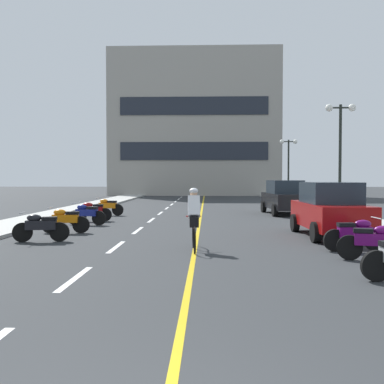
# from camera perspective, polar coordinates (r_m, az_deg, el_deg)

# --- Properties ---
(ground_plane) EXTENTS (140.00, 140.00, 0.00)m
(ground_plane) POSITION_cam_1_polar(r_m,az_deg,el_deg) (23.77, 0.53, -2.91)
(ground_plane) COLOR #2D3033
(curb_left) EXTENTS (2.40, 72.00, 0.12)m
(curb_left) POSITION_cam_1_polar(r_m,az_deg,el_deg) (27.86, -14.29, -2.14)
(curb_left) COLOR #A8A8A3
(curb_left) RESTS_ON ground
(curb_right) EXTENTS (2.40, 72.00, 0.12)m
(curb_right) POSITION_cam_1_polar(r_m,az_deg,el_deg) (27.56, 15.84, -2.19)
(curb_right) COLOR #A8A8A3
(curb_right) RESTS_ON ground
(lane_dash_1) EXTENTS (0.14, 2.20, 0.01)m
(lane_dash_1) POSITION_cam_1_polar(r_m,az_deg,el_deg) (9.28, -14.57, -10.51)
(lane_dash_1) COLOR silver
(lane_dash_1) RESTS_ON ground
(lane_dash_2) EXTENTS (0.14, 2.20, 0.01)m
(lane_dash_2) POSITION_cam_1_polar(r_m,az_deg,el_deg) (13.10, -9.55, -6.85)
(lane_dash_2) COLOR silver
(lane_dash_2) RESTS_ON ground
(lane_dash_3) EXTENTS (0.14, 2.20, 0.01)m
(lane_dash_3) POSITION_cam_1_polar(r_m,az_deg,el_deg) (17.00, -6.85, -4.82)
(lane_dash_3) COLOR silver
(lane_dash_3) RESTS_ON ground
(lane_dash_4) EXTENTS (0.14, 2.20, 0.01)m
(lane_dash_4) POSITION_cam_1_polar(r_m,az_deg,el_deg) (20.94, -5.17, -3.56)
(lane_dash_4) COLOR silver
(lane_dash_4) RESTS_ON ground
(lane_dash_5) EXTENTS (0.14, 2.20, 0.01)m
(lane_dash_5) POSITION_cam_1_polar(r_m,az_deg,el_deg) (24.90, -4.03, -2.69)
(lane_dash_5) COLOR silver
(lane_dash_5) RESTS_ON ground
(lane_dash_6) EXTENTS (0.14, 2.20, 0.01)m
(lane_dash_6) POSITION_cam_1_polar(r_m,az_deg,el_deg) (28.87, -3.20, -2.06)
(lane_dash_6) COLOR silver
(lane_dash_6) RESTS_ON ground
(lane_dash_7) EXTENTS (0.14, 2.20, 0.01)m
(lane_dash_7) POSITION_cam_1_polar(r_m,az_deg,el_deg) (32.85, -2.57, -1.58)
(lane_dash_7) COLOR silver
(lane_dash_7) RESTS_ON ground
(lane_dash_8) EXTENTS (0.14, 2.20, 0.01)m
(lane_dash_8) POSITION_cam_1_polar(r_m,az_deg,el_deg) (36.83, -2.08, -1.20)
(lane_dash_8) COLOR silver
(lane_dash_8) RESTS_ON ground
(lane_dash_9) EXTENTS (0.14, 2.20, 0.01)m
(lane_dash_9) POSITION_cam_1_polar(r_m,az_deg,el_deg) (40.81, -1.68, -0.90)
(lane_dash_9) COLOR silver
(lane_dash_9) RESTS_ON ground
(lane_dash_10) EXTENTS (0.14, 2.20, 0.01)m
(lane_dash_10) POSITION_cam_1_polar(r_m,az_deg,el_deg) (44.80, -1.36, -0.65)
(lane_dash_10) COLOR silver
(lane_dash_10) RESTS_ON ground
(lane_dash_11) EXTENTS (0.14, 2.20, 0.01)m
(lane_dash_11) POSITION_cam_1_polar(r_m,az_deg,el_deg) (48.79, -1.09, -0.45)
(lane_dash_11) COLOR silver
(lane_dash_11) RESTS_ON ground
(centre_line_yellow) EXTENTS (0.12, 66.00, 0.01)m
(centre_line_yellow) POSITION_cam_1_polar(r_m,az_deg,el_deg) (26.76, 1.22, -2.37)
(centre_line_yellow) COLOR gold
(centre_line_yellow) RESTS_ON ground
(office_building) EXTENTS (18.57, 7.65, 15.82)m
(office_building) POSITION_cam_1_polar(r_m,az_deg,el_deg) (51.81, 0.36, 8.45)
(office_building) COLOR #9E998E
(office_building) RESTS_ON ground
(street_lamp_mid) EXTENTS (1.46, 0.36, 5.39)m
(street_lamp_mid) POSITION_cam_1_polar(r_m,az_deg,el_deg) (23.09, 18.22, 6.89)
(street_lamp_mid) COLOR black
(street_lamp_mid) RESTS_ON curb_right
(street_lamp_far) EXTENTS (1.46, 0.36, 4.96)m
(street_lamp_far) POSITION_cam_1_polar(r_m,az_deg,el_deg) (37.98, 12.09, 4.53)
(street_lamp_far) COLOR black
(street_lamp_far) RESTS_ON curb_right
(parked_car_near) EXTENTS (2.02, 4.25, 1.82)m
(parked_car_near) POSITION_cam_1_polar(r_m,az_deg,el_deg) (15.72, 17.02, -2.10)
(parked_car_near) COLOR black
(parked_car_near) RESTS_ON ground
(parked_car_mid) EXTENTS (2.18, 4.32, 1.82)m
(parked_car_mid) POSITION_cam_1_polar(r_m,az_deg,el_deg) (24.63, 11.62, -0.64)
(parked_car_mid) COLOR black
(parked_car_mid) RESTS_ON ground
(motorcycle_2) EXTENTS (1.67, 0.71, 0.92)m
(motorcycle_2) POSITION_cam_1_polar(r_m,az_deg,el_deg) (11.52, 22.09, -5.80)
(motorcycle_2) COLOR black
(motorcycle_2) RESTS_ON ground
(motorcycle_3) EXTENTS (1.70, 0.60, 0.92)m
(motorcycle_3) POSITION_cam_1_polar(r_m,az_deg,el_deg) (12.84, 19.97, -4.99)
(motorcycle_3) COLOR black
(motorcycle_3) RESTS_ON ground
(motorcycle_4) EXTENTS (1.70, 0.60, 0.92)m
(motorcycle_4) POSITION_cam_1_polar(r_m,az_deg,el_deg) (14.60, -18.58, -4.16)
(motorcycle_4) COLOR black
(motorcycle_4) RESTS_ON ground
(motorcycle_5) EXTENTS (1.70, 0.60, 0.92)m
(motorcycle_5) POSITION_cam_1_polar(r_m,az_deg,el_deg) (16.61, -15.73, -3.41)
(motorcycle_5) COLOR black
(motorcycle_5) RESTS_ON ground
(motorcycle_6) EXTENTS (1.69, 0.62, 0.92)m
(motorcycle_6) POSITION_cam_1_polar(r_m,az_deg,el_deg) (19.20, -13.19, -2.68)
(motorcycle_6) COLOR black
(motorcycle_6) RESTS_ON ground
(motorcycle_7) EXTENTS (1.70, 0.60, 0.92)m
(motorcycle_7) POSITION_cam_1_polar(r_m,az_deg,el_deg) (20.70, -12.48, -2.35)
(motorcycle_7) COLOR black
(motorcycle_7) RESTS_ON ground
(motorcycle_8) EXTENTS (1.69, 0.61, 0.92)m
(motorcycle_8) POSITION_cam_1_polar(r_m,az_deg,el_deg) (23.80, -10.63, -1.79)
(motorcycle_8) COLOR black
(motorcycle_8) RESTS_ON ground
(cyclist_rider) EXTENTS (0.42, 1.77, 1.71)m
(cyclist_rider) POSITION_cam_1_polar(r_m,az_deg,el_deg) (12.25, 0.25, -3.26)
(cyclist_rider) COLOR black
(cyclist_rider) RESTS_ON ground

